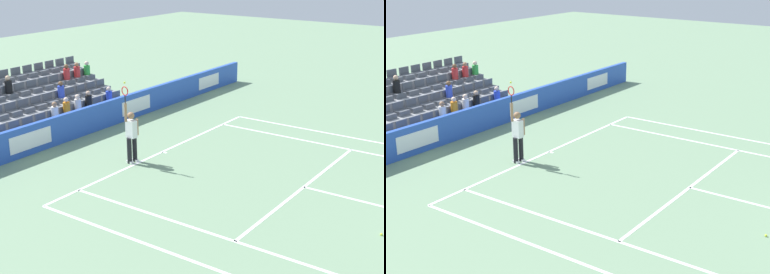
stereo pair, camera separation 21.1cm
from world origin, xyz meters
TOP-DOWN VIEW (x-y plane):
  - line_baseline at (0.00, -11.89)m, footprint 10.97×0.10m
  - line_service at (0.00, -6.40)m, footprint 8.23×0.10m
  - line_singles_sideline_left at (4.12, -5.95)m, footprint 0.10×11.89m
  - line_singles_sideline_right at (-4.12, -5.95)m, footprint 0.10×11.89m
  - line_doubles_sideline_left at (5.49, -5.95)m, footprint 0.10×11.89m
  - line_doubles_sideline_right at (-5.49, -5.95)m, footprint 0.10×11.89m
  - line_centre_mark at (0.00, -11.79)m, footprint 0.10×0.20m
  - sponsor_barrier at (-0.00, -15.62)m, footprint 22.85×0.22m
  - tennis_player at (1.40, -12.10)m, footprint 0.52×0.39m
  - stadium_stand at (-0.01, -18.55)m, footprint 6.82×3.80m
  - loose_tennis_ball at (1.72, -3.51)m, footprint 0.07×0.07m

SIDE VIEW (x-z plane):
  - line_baseline at x=0.00m, z-range 0.00..0.01m
  - line_service at x=0.00m, z-range 0.00..0.01m
  - line_singles_sideline_left at x=4.12m, z-range 0.00..0.01m
  - line_singles_sideline_right at x=-4.12m, z-range 0.00..0.01m
  - line_doubles_sideline_left at x=5.49m, z-range 0.00..0.01m
  - line_doubles_sideline_right at x=-5.49m, z-range 0.00..0.01m
  - line_centre_mark at x=0.00m, z-range 0.00..0.01m
  - loose_tennis_ball at x=1.72m, z-range 0.00..0.07m
  - sponsor_barrier at x=0.00m, z-range 0.00..1.08m
  - stadium_stand at x=-0.01m, z-range -0.61..1.98m
  - tennis_player at x=1.40m, z-range -0.43..2.42m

